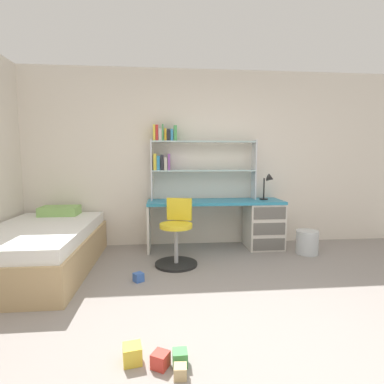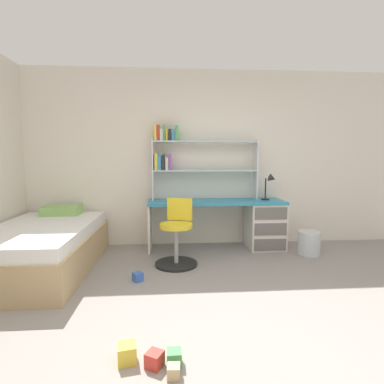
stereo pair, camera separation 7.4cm
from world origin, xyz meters
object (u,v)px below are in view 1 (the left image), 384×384
(toy_block_blue_0, at_px, (138,277))
(toy_block_red_4, at_px, (160,360))
(desk_lamp, at_px, (269,183))
(waste_bin, at_px, (307,242))
(bed_platform, at_px, (40,249))
(swivel_chair, at_px, (177,239))
(toy_block_yellow_1, at_px, (132,354))
(toy_block_green_2, at_px, (180,358))
(desk, at_px, (250,221))
(toy_block_natural_3, at_px, (180,372))
(bookshelf_hutch, at_px, (185,155))

(toy_block_blue_0, height_order, toy_block_red_4, toy_block_red_4)
(desk_lamp, xyz_separation_m, toy_block_red_4, (-1.55, -2.46, -0.91))
(toy_block_blue_0, relative_size, toy_block_red_4, 0.96)
(desk_lamp, height_order, waste_bin, desk_lamp)
(bed_platform, height_order, toy_block_red_4, bed_platform)
(waste_bin, bearing_deg, swivel_chair, -171.94)
(waste_bin, relative_size, toy_block_yellow_1, 2.77)
(toy_block_green_2, bearing_deg, desk, 64.68)
(waste_bin, relative_size, toy_block_natural_3, 4.18)
(swivel_chair, height_order, toy_block_red_4, swivel_chair)
(bookshelf_hutch, relative_size, toy_block_natural_3, 19.95)
(toy_block_blue_0, relative_size, toy_block_natural_3, 1.20)
(bookshelf_hutch, bearing_deg, waste_bin, -17.38)
(desk_lamp, height_order, toy_block_blue_0, desk_lamp)
(swivel_chair, xyz_separation_m, toy_block_yellow_1, (-0.36, -1.78, -0.26))
(bookshelf_hutch, bearing_deg, toy_block_yellow_1, -101.66)
(desk, height_order, toy_block_natural_3, desk)
(desk_lamp, bearing_deg, toy_block_blue_0, -148.39)
(toy_block_yellow_1, relative_size, toy_block_natural_3, 1.51)
(toy_block_natural_3, distance_m, toy_block_red_4, 0.16)
(toy_block_red_4, bearing_deg, swivel_chair, 84.38)
(bookshelf_hutch, bearing_deg, toy_block_red_4, -97.57)
(toy_block_red_4, bearing_deg, toy_block_blue_0, 100.43)
(bed_platform, bearing_deg, swivel_chair, 2.43)
(toy_block_blue_0, relative_size, toy_block_yellow_1, 0.80)
(toy_block_blue_0, distance_m, toy_block_green_2, 1.39)
(toy_block_natural_3, bearing_deg, bed_platform, 129.18)
(bed_platform, xyz_separation_m, toy_block_blue_0, (1.16, -0.42, -0.22))
(swivel_chair, distance_m, waste_bin, 1.83)
(desk, height_order, swivel_chair, swivel_chair)
(swivel_chair, bearing_deg, toy_block_red_4, -95.62)
(swivel_chair, xyz_separation_m, bed_platform, (-1.59, -0.07, -0.06))
(bookshelf_hutch, relative_size, bed_platform, 0.79)
(desk_lamp, distance_m, bed_platform, 3.12)
(swivel_chair, bearing_deg, bed_platform, -177.57)
(desk, height_order, toy_block_yellow_1, desk)
(toy_block_blue_0, xyz_separation_m, toy_block_green_2, (0.37, -1.34, 0.00))
(bookshelf_hutch, relative_size, desk_lamp, 4.01)
(desk_lamp, height_order, toy_block_green_2, desk_lamp)
(desk_lamp, distance_m, toy_block_natural_3, 3.07)
(toy_block_green_2, bearing_deg, swivel_chair, 88.20)
(swivel_chair, bearing_deg, bookshelf_hutch, 77.83)
(desk, relative_size, toy_block_blue_0, 21.00)
(bed_platform, bearing_deg, toy_block_natural_3, -50.82)
(bookshelf_hutch, distance_m, toy_block_green_2, 2.91)
(waste_bin, relative_size, toy_block_red_4, 3.35)
(desk, distance_m, bed_platform, 2.78)
(desk, distance_m, swivel_chair, 1.26)
(swivel_chair, height_order, bed_platform, swivel_chair)
(swivel_chair, relative_size, toy_block_natural_3, 10.50)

